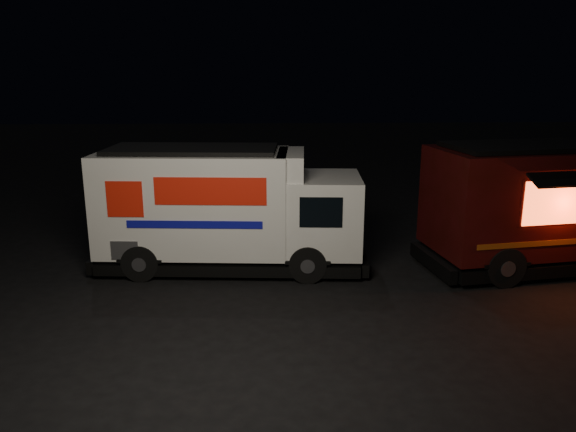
# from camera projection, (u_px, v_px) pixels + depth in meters

# --- Properties ---
(ground) EXTENTS (80.00, 80.00, 0.00)m
(ground) POSITION_uv_depth(u_px,v_px,m) (247.00, 306.00, 11.57)
(ground) COLOR black
(ground) RESTS_ON ground
(white_truck) EXTENTS (6.69, 2.69, 2.97)m
(white_truck) POSITION_uv_depth(u_px,v_px,m) (231.00, 208.00, 13.54)
(white_truck) COLOR silver
(white_truck) RESTS_ON ground
(red_truck) EXTENTS (6.85, 3.38, 3.05)m
(red_truck) POSITION_uv_depth(u_px,v_px,m) (558.00, 205.00, 13.65)
(red_truck) COLOR #390A0C
(red_truck) RESTS_ON ground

